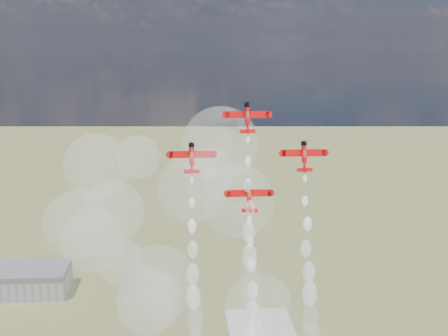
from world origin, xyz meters
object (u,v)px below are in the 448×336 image
at_px(hangar, 19,281).
at_px(plane_slot, 249,196).
at_px(plane_lead, 247,117).
at_px(plane_right, 304,156).
at_px(plane_left, 192,157).

relative_size(hangar, plane_slot, 4.64).
bearing_deg(plane_lead, plane_slot, -90.00).
height_order(plane_right, plane_slot, plane_right).
relative_size(plane_left, plane_right, 1.00).
bearing_deg(hangar, plane_right, -55.13).
bearing_deg(plane_slot, plane_lead, 90.00).
bearing_deg(plane_lead, hangar, 121.88).
distance_m(plane_left, plane_right, 27.86).
relative_size(hangar, plane_right, 4.64).
xyz_separation_m(hangar, plane_lead, (100.37, -161.35, 102.63)).
bearing_deg(hangar, plane_left, -62.21).
bearing_deg(plane_slot, plane_right, 10.83).
xyz_separation_m(plane_lead, plane_right, (13.93, -2.67, -9.38)).
distance_m(hangar, plane_lead, 215.96).
relative_size(hangar, plane_left, 4.64).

